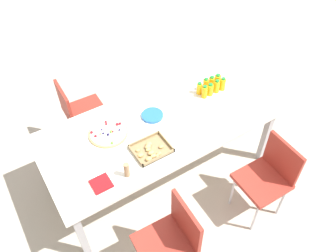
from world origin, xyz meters
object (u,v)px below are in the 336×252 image
object	(u,v)px
fruit_pizza	(108,133)
napkin_stack	(101,184)
juice_bottle_0	(217,80)
juice_bottle_6	(210,90)
juice_bottle_7	(205,92)
party_table	(160,127)
juice_bottle_2	(206,85)
chair_far_left	(269,175)
juice_bottle_3	(199,89)
juice_bottle_4	(223,84)
chair_far_right	(172,238)
juice_bottle_1	(211,83)
snack_tray	(151,150)
chair_near_right	(79,110)
cardboard_tube	(127,170)
plate_stack	(152,115)
juice_bottle_5	(217,86)

from	to	relation	value
fruit_pizza	napkin_stack	xyz separation A→B (m)	(0.28, 0.45, -0.01)
juice_bottle_0	juice_bottle_6	xyz separation A→B (m)	(0.15, 0.07, -0.00)
juice_bottle_7	fruit_pizza	bearing A→B (deg)	-3.52
party_table	juice_bottle_2	world-z (taller)	juice_bottle_2
party_table	chair_far_left	distance (m)	1.05
party_table	juice_bottle_6	world-z (taller)	juice_bottle_6
juice_bottle_0	juice_bottle_3	world-z (taller)	juice_bottle_0
juice_bottle_4	fruit_pizza	bearing A→B (deg)	-3.07
juice_bottle_0	juice_bottle_3	xyz separation A→B (m)	(0.23, 0.00, -0.00)
chair_far_right	juice_bottle_1	world-z (taller)	juice_bottle_1
party_table	snack_tray	size ratio (longest dim) A/B	7.00
fruit_pizza	chair_near_right	bearing A→B (deg)	-86.02
juice_bottle_4	snack_tray	world-z (taller)	juice_bottle_4
chair_near_right	juice_bottle_3	bearing A→B (deg)	58.59
chair_near_right	cardboard_tube	world-z (taller)	cardboard_tube
chair_near_right	chair_far_left	bearing A→B (deg)	34.48
juice_bottle_1	juice_bottle_4	size ratio (longest dim) A/B	0.97
juice_bottle_3	juice_bottle_7	distance (m)	0.07
juice_bottle_1	juice_bottle_6	distance (m)	0.11
juice_bottle_1	juice_bottle_3	distance (m)	0.16
chair_far_left	juice_bottle_6	world-z (taller)	juice_bottle_6
chair_far_right	juice_bottle_0	xyz separation A→B (m)	(-1.22, -1.04, 0.30)
juice_bottle_1	fruit_pizza	world-z (taller)	juice_bottle_1
party_table	chair_far_right	xyz separation A→B (m)	(0.45, 0.89, -0.18)
chair_far_left	juice_bottle_2	xyz separation A→B (m)	(-0.03, -1.00, 0.30)
fruit_pizza	chair_far_left	bearing A→B (deg)	136.46
fruit_pizza	plate_stack	distance (m)	0.44
juice_bottle_5	napkin_stack	distance (m)	1.49
party_table	snack_tray	xyz separation A→B (m)	(0.24, 0.24, 0.07)
chair_far_right	juice_bottle_3	size ratio (longest dim) A/B	6.24
juice_bottle_0	plate_stack	distance (m)	0.79
juice_bottle_2	plate_stack	bearing A→B (deg)	2.97
party_table	cardboard_tube	world-z (taller)	cardboard_tube
fruit_pizza	chair_far_right	bearing A→B (deg)	90.33
chair_far_left	juice_bottle_7	xyz separation A→B (m)	(0.03, -0.93, 0.30)
juice_bottle_3	cardboard_tube	distance (m)	1.17
chair_far_left	plate_stack	distance (m)	1.17
juice_bottle_7	snack_tray	size ratio (longest dim) A/B	0.45
chair_far_left	napkin_stack	xyz separation A→B (m)	(1.32, -0.54, 0.24)
party_table	juice_bottle_3	bearing A→B (deg)	-165.23
snack_tray	napkin_stack	xyz separation A→B (m)	(0.49, 0.08, -0.01)
juice_bottle_0	napkin_stack	bearing A→B (deg)	17.19
plate_stack	cardboard_tube	world-z (taller)	cardboard_tube
juice_bottle_7	napkin_stack	xyz separation A→B (m)	(1.28, 0.39, -0.06)
juice_bottle_7	juice_bottle_0	bearing A→B (deg)	-161.23
juice_bottle_7	plate_stack	xyz separation A→B (m)	(0.57, -0.04, -0.05)
party_table	juice_bottle_1	xyz separation A→B (m)	(-0.70, -0.15, 0.12)
juice_bottle_0	juice_bottle_7	size ratio (longest dim) A/B	0.98
juice_bottle_6	juice_bottle_4	bearing A→B (deg)	178.27
juice_bottle_4	juice_bottle_1	bearing A→B (deg)	-47.60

